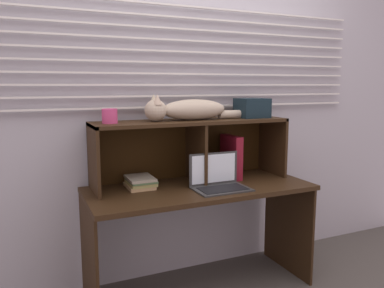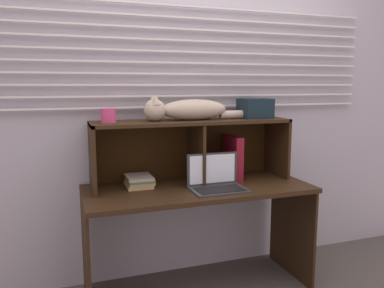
{
  "view_description": "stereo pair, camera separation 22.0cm",
  "coord_description": "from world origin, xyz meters",
  "px_view_note": "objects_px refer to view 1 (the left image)",
  "views": [
    {
      "loc": [
        -1.03,
        -1.98,
        1.37
      ],
      "look_at": [
        0.0,
        0.33,
        0.98
      ],
      "focal_mm": 35.85,
      "sensor_mm": 36.0,
      "label": 1
    },
    {
      "loc": [
        -0.83,
        -2.06,
        1.37
      ],
      "look_at": [
        0.0,
        0.33,
        0.98
      ],
      "focal_mm": 35.85,
      "sensor_mm": 36.0,
      "label": 2
    }
  ],
  "objects_px": {
    "cat": "(188,110)",
    "storage_box": "(252,108)",
    "book_stack": "(140,182)",
    "small_basket": "(110,116)",
    "laptop": "(219,181)",
    "binder_upright": "(231,157)"
  },
  "relations": [
    {
      "from": "laptop",
      "to": "storage_box",
      "type": "relative_size",
      "value": 1.67
    },
    {
      "from": "laptop",
      "to": "book_stack",
      "type": "xyz_separation_m",
      "value": [
        -0.45,
        0.22,
        -0.01
      ]
    },
    {
      "from": "cat",
      "to": "book_stack",
      "type": "relative_size",
      "value": 3.51
    },
    {
      "from": "book_stack",
      "to": "small_basket",
      "type": "xyz_separation_m",
      "value": [
        -0.18,
        -0.0,
        0.43
      ]
    },
    {
      "from": "cat",
      "to": "small_basket",
      "type": "relative_size",
      "value": 8.32
    },
    {
      "from": "laptop",
      "to": "book_stack",
      "type": "height_order",
      "value": "laptop"
    },
    {
      "from": "cat",
      "to": "storage_box",
      "type": "xyz_separation_m",
      "value": [
        0.5,
        -0.0,
        -0.0
      ]
    },
    {
      "from": "book_stack",
      "to": "storage_box",
      "type": "distance_m",
      "value": 0.95
    },
    {
      "from": "cat",
      "to": "storage_box",
      "type": "relative_size",
      "value": 3.74
    },
    {
      "from": "small_basket",
      "to": "book_stack",
      "type": "bearing_deg",
      "value": 0.91
    },
    {
      "from": "cat",
      "to": "laptop",
      "type": "bearing_deg",
      "value": -61.56
    },
    {
      "from": "book_stack",
      "to": "storage_box",
      "type": "bearing_deg",
      "value": -0.2
    },
    {
      "from": "small_basket",
      "to": "cat",
      "type": "bearing_deg",
      "value": 0.0
    },
    {
      "from": "book_stack",
      "to": "storage_box",
      "type": "xyz_separation_m",
      "value": [
        0.83,
        -0.0,
        0.45
      ]
    },
    {
      "from": "binder_upright",
      "to": "small_basket",
      "type": "height_order",
      "value": "small_basket"
    },
    {
      "from": "binder_upright",
      "to": "small_basket",
      "type": "xyz_separation_m",
      "value": [
        -0.85,
        0.0,
        0.32
      ]
    },
    {
      "from": "laptop",
      "to": "binder_upright",
      "type": "height_order",
      "value": "binder_upright"
    },
    {
      "from": "laptop",
      "to": "book_stack",
      "type": "distance_m",
      "value": 0.5
    },
    {
      "from": "small_basket",
      "to": "storage_box",
      "type": "relative_size",
      "value": 0.45
    },
    {
      "from": "cat",
      "to": "storage_box",
      "type": "height_order",
      "value": "cat"
    },
    {
      "from": "cat",
      "to": "small_basket",
      "type": "xyz_separation_m",
      "value": [
        -0.52,
        -0.0,
        -0.03
      ]
    },
    {
      "from": "laptop",
      "to": "small_basket",
      "type": "height_order",
      "value": "small_basket"
    }
  ]
}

